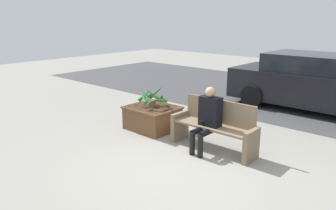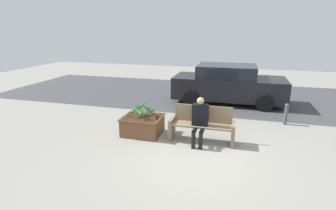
{
  "view_description": "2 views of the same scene",
  "coord_description": "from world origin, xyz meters",
  "px_view_note": "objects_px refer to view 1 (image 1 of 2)",
  "views": [
    {
      "loc": [
        3.26,
        -4.03,
        2.49
      ],
      "look_at": [
        -1.24,
        1.04,
        0.65
      ],
      "focal_mm": 35.0,
      "sensor_mm": 36.0,
      "label": 1
    },
    {
      "loc": [
        0.85,
        -5.52,
        2.92
      ],
      "look_at": [
        -1.03,
        1.29,
        0.85
      ],
      "focal_mm": 28.0,
      "sensor_mm": 36.0,
      "label": 2
    }
  ],
  "objects_px": {
    "planter_box": "(152,117)",
    "potted_plant": "(152,96)",
    "parked_car": "(313,83)",
    "bench": "(214,127)",
    "person_seated": "(208,116)"
  },
  "relations": [
    {
      "from": "planter_box",
      "to": "parked_car",
      "type": "xyz_separation_m",
      "value": [
        2.14,
        4.08,
        0.47
      ]
    },
    {
      "from": "bench",
      "to": "potted_plant",
      "type": "distance_m",
      "value": 1.72
    },
    {
      "from": "person_seated",
      "to": "parked_car",
      "type": "bearing_deg",
      "value": 83.52
    },
    {
      "from": "person_seated",
      "to": "potted_plant",
      "type": "xyz_separation_m",
      "value": [
        -1.65,
        0.21,
        0.08
      ]
    },
    {
      "from": "bench",
      "to": "planter_box",
      "type": "bearing_deg",
      "value": 178.94
    },
    {
      "from": "bench",
      "to": "potted_plant",
      "type": "bearing_deg",
      "value": 179.01
    },
    {
      "from": "planter_box",
      "to": "parked_car",
      "type": "bearing_deg",
      "value": 62.32
    },
    {
      "from": "planter_box",
      "to": "potted_plant",
      "type": "relative_size",
      "value": 1.62
    },
    {
      "from": "person_seated",
      "to": "potted_plant",
      "type": "relative_size",
      "value": 1.83
    },
    {
      "from": "bench",
      "to": "parked_car",
      "type": "xyz_separation_m",
      "value": [
        0.44,
        4.11,
        0.3
      ]
    },
    {
      "from": "bench",
      "to": "potted_plant",
      "type": "xyz_separation_m",
      "value": [
        -1.69,
        0.03,
        0.32
      ]
    },
    {
      "from": "potted_plant",
      "to": "person_seated",
      "type": "bearing_deg",
      "value": -7.12
    },
    {
      "from": "bench",
      "to": "person_seated",
      "type": "distance_m",
      "value": 0.3
    },
    {
      "from": "bench",
      "to": "parked_car",
      "type": "relative_size",
      "value": 0.4
    },
    {
      "from": "person_seated",
      "to": "planter_box",
      "type": "relative_size",
      "value": 1.13
    }
  ]
}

